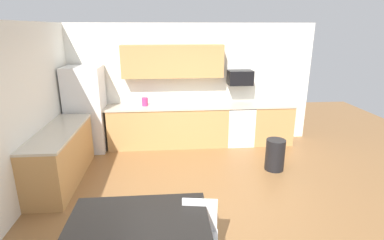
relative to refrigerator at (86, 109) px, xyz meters
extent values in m
plane|color=olive|center=(2.18, -2.22, -0.92)|extent=(12.00, 12.00, 0.00)
cube|color=white|center=(2.18, 0.43, 0.43)|extent=(5.80, 0.10, 2.70)
cube|color=white|center=(-0.47, -2.22, 0.43)|extent=(0.10, 5.80, 2.70)
cube|color=tan|center=(1.75, 0.08, -0.47)|extent=(2.65, 0.60, 0.90)
cube|color=tan|center=(4.13, 0.08, -0.47)|extent=(0.90, 0.60, 0.90)
cube|color=tan|center=(-0.12, -1.42, -0.47)|extent=(0.60, 2.00, 0.90)
cube|color=beige|center=(2.18, 0.08, 0.00)|extent=(4.80, 0.64, 0.04)
cube|color=beige|center=(-0.12, -1.42, 0.00)|extent=(0.64, 2.00, 0.04)
cube|color=tan|center=(1.88, 0.21, 0.98)|extent=(2.20, 0.34, 0.70)
cube|color=white|center=(0.00, 0.00, 0.00)|extent=(0.76, 0.70, 1.83)
cube|color=white|center=(3.38, 0.08, -0.48)|extent=(0.60, 0.60, 0.88)
cube|color=black|center=(3.38, 0.08, -0.02)|extent=(0.60, 0.60, 0.03)
cube|color=black|center=(3.38, 0.18, 0.61)|extent=(0.54, 0.36, 0.32)
cube|color=#A5A8AD|center=(1.58, 0.08, -0.04)|extent=(0.48, 0.40, 0.14)
cylinder|color=#B2B5BA|center=(1.58, 0.26, 0.12)|extent=(0.02, 0.02, 0.24)
cube|color=black|center=(1.43, -3.79, -0.17)|extent=(1.40, 0.90, 0.06)
cylinder|color=black|center=(0.79, -3.40, -0.56)|extent=(0.05, 0.05, 0.72)
cylinder|color=black|center=(2.07, -3.40, -0.56)|extent=(0.05, 0.05, 0.72)
cube|color=white|center=(2.06, -3.59, -0.27)|extent=(0.38, 0.10, 0.40)
cylinder|color=black|center=(3.75, -1.32, -0.62)|extent=(0.36, 0.36, 0.60)
cylinder|color=#CC3372|center=(1.24, 0.13, 0.10)|extent=(0.14, 0.14, 0.20)
camera|label=1|loc=(1.75, -6.36, 1.69)|focal=27.93mm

